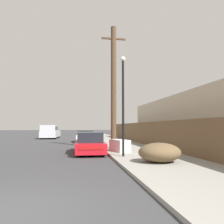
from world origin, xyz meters
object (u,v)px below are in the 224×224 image
Objects in this scene: discarded_fridge at (120,145)px; street_lamp at (123,98)px; car_parked_mid at (85,137)px; brush_pile at (160,152)px; pickup_truck at (50,132)px; utility_pole at (114,85)px; parked_sports_car_red at (89,144)px.

discarded_fridge is 3.51m from street_lamp.
brush_pile is (2.60, -14.61, -0.06)m from car_parked_mid.
car_parked_mid is at bearing 122.27° from pickup_truck.
pickup_truck reaches higher than car_parked_mid.
utility_pole is at bearing 76.25° from discarded_fridge.
utility_pole is 4.68m from street_lamp.
parked_sports_car_red is 0.53× the size of utility_pole.
parked_sports_car_red is 0.90× the size of street_lamp.
street_lamp is (-0.24, -4.42, -1.52)m from utility_pole.
car_parked_mid is 0.81× the size of street_lamp.
utility_pole is 1.71× the size of street_lamp.
car_parked_mid is (0.13, 9.89, 0.00)m from parked_sports_car_red.
discarded_fridge is 0.42× the size of car_parked_mid.
utility_pole reaches higher than discarded_fridge.
street_lamp reaches higher than brush_pile.
pickup_truck is (-4.42, 17.77, 0.34)m from parked_sports_car_red.
car_parked_mid reaches higher than discarded_fridge.
car_parked_mid is 12.87m from street_lamp.
brush_pile is at bearing -82.12° from utility_pole.
street_lamp reaches higher than car_parked_mid.
car_parked_mid is at bearing 89.59° from parked_sports_car_red.
utility_pole reaches higher than parked_sports_car_red.
parked_sports_car_red is at bearing 155.25° from discarded_fridge.
parked_sports_car_red is 3.99m from street_lamp.
street_lamp is 2.85× the size of brush_pile.
parked_sports_car_red reaches higher than brush_pile.
car_parked_mid is 2.31× the size of brush_pile.
pickup_truck is 17.57m from utility_pole.
brush_pile is at bearing -92.88° from discarded_fridge.
street_lamp is at bearing 108.64° from pickup_truck.
car_parked_mid is at bearing 101.85° from utility_pole.
brush_pile is (7.16, -22.49, -0.39)m from pickup_truck.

